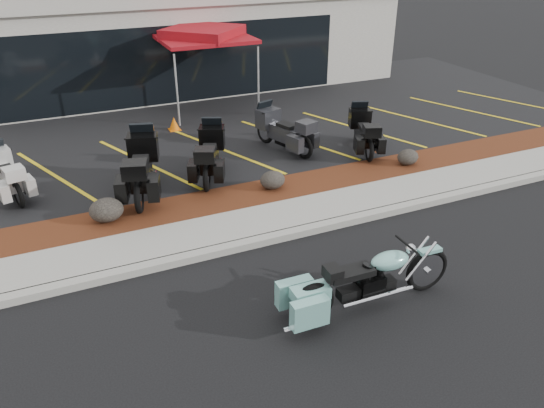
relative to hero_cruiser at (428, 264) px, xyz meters
name	(u,v)px	position (x,y,z in m)	size (l,w,h in m)	color
ground	(323,256)	(-1.08, 1.68, -0.55)	(90.00, 90.00, 0.00)	black
curb	(302,231)	(-1.08, 2.58, -0.47)	(24.00, 0.25, 0.15)	gray
sidewalk	(287,216)	(-1.08, 3.28, -0.47)	(24.00, 1.20, 0.15)	gray
mulch_bed	(265,194)	(-1.08, 4.48, -0.47)	(24.00, 1.20, 0.16)	#39160D
upper_lot	(198,125)	(-1.08, 9.88, -0.47)	(26.00, 9.60, 0.15)	black
dealership_building	(148,31)	(-1.08, 16.15, 1.46)	(18.00, 8.16, 4.00)	#A19B91
boulder_left	(106,210)	(-4.69, 4.52, -0.13)	(0.71, 0.59, 0.51)	black
boulder_mid	(273,180)	(-0.87, 4.53, -0.17)	(0.60, 0.50, 0.43)	black
boulder_right	(408,157)	(2.93, 4.40, -0.18)	(0.57, 0.48, 0.40)	black
hero_cruiser	(428,264)	(0.00, 0.00, 0.00)	(3.11, 0.79, 1.09)	#7ABEB4
touring_black_front	(144,151)	(-3.45, 6.35, 0.32)	(2.45, 0.94, 1.43)	black
touring_black_mid	(213,141)	(-1.66, 6.52, 0.24)	(2.21, 0.84, 1.28)	black
touring_grey	(265,122)	(0.18, 7.38, 0.23)	(2.14, 0.82, 1.25)	#28282C
touring_black_rear	(359,121)	(2.67, 6.42, 0.20)	(2.06, 0.79, 1.20)	black
traffic_cone	(174,124)	(-1.92, 9.54, -0.20)	(0.33, 0.33, 0.40)	#D66007
popup_canopy	(203,35)	(-0.32, 11.21, 2.04)	(3.51, 3.51, 2.68)	silver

